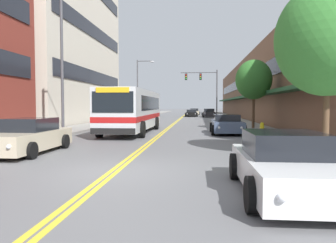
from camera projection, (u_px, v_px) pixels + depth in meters
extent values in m
plane|color=slate|center=(180.00, 119.00, 46.39)|extent=(240.00, 240.00, 0.00)
cube|color=gray|center=(132.00, 118.00, 47.00)|extent=(2.83, 106.00, 0.17)
cube|color=gray|center=(229.00, 118.00, 45.77)|extent=(2.83, 106.00, 0.17)
cube|color=yellow|center=(179.00, 119.00, 46.40)|extent=(0.14, 106.00, 0.01)
cube|color=yellow|center=(181.00, 119.00, 46.38)|extent=(0.14, 106.00, 0.01)
cube|color=black|center=(95.00, 78.00, 34.96)|extent=(0.08, 20.32, 1.40)
cube|color=black|center=(94.00, 32.00, 34.71)|extent=(0.08, 20.32, 1.40)
cube|color=brown|center=(271.00, 90.00, 45.07)|extent=(8.00, 68.00, 8.13)
cube|color=#1E4C28|center=(238.00, 98.00, 45.53)|extent=(1.10, 61.20, 0.24)
cube|color=black|center=(242.00, 83.00, 45.38)|extent=(0.08, 61.20, 1.40)
cube|color=silver|center=(133.00, 109.00, 22.98)|extent=(2.51, 10.98, 2.57)
cube|color=#B21919|center=(133.00, 117.00, 23.01)|extent=(2.53, 11.00, 0.32)
cube|color=black|center=(134.00, 103.00, 23.51)|extent=(2.54, 8.56, 0.93)
cube|color=black|center=(113.00, 102.00, 17.48)|extent=(2.26, 0.04, 1.13)
cube|color=yellow|center=(112.00, 90.00, 17.44)|extent=(1.80, 0.06, 0.28)
cube|color=black|center=(113.00, 131.00, 17.54)|extent=(2.46, 0.08, 0.32)
cylinder|color=black|center=(99.00, 129.00, 19.44)|extent=(0.30, 1.00, 1.00)
cylinder|color=black|center=(142.00, 129.00, 19.21)|extent=(0.30, 1.00, 1.00)
cylinder|color=black|center=(125.00, 123.00, 26.16)|extent=(0.30, 1.00, 1.00)
cylinder|color=black|center=(156.00, 123.00, 25.93)|extent=(0.30, 1.00, 1.00)
cube|color=#38383D|center=(138.00, 118.00, 37.25)|extent=(1.78, 4.41, 0.62)
cube|color=black|center=(138.00, 113.00, 37.40)|extent=(1.53, 1.94, 0.51)
cylinder|color=black|center=(128.00, 120.00, 35.98)|extent=(0.22, 0.65, 0.65)
cylinder|color=black|center=(144.00, 120.00, 35.81)|extent=(0.22, 0.65, 0.65)
cylinder|color=black|center=(132.00, 119.00, 38.70)|extent=(0.22, 0.65, 0.65)
cylinder|color=black|center=(148.00, 119.00, 38.54)|extent=(0.22, 0.65, 0.65)
sphere|color=silver|center=(128.00, 118.00, 35.09)|extent=(0.16, 0.16, 0.16)
sphere|color=silver|center=(140.00, 118.00, 34.98)|extent=(0.16, 0.16, 0.16)
cube|color=red|center=(136.00, 117.00, 39.51)|extent=(0.18, 0.04, 0.10)
cube|color=red|center=(147.00, 117.00, 39.39)|extent=(0.18, 0.04, 0.10)
cube|color=beige|center=(28.00, 140.00, 13.19)|extent=(1.77, 4.78, 0.71)
cube|color=black|center=(30.00, 124.00, 13.35)|extent=(1.52, 2.10, 0.52)
cylinder|color=black|center=(31.00, 151.00, 11.65)|extent=(0.22, 0.62, 0.62)
cylinder|color=black|center=(26.00, 141.00, 14.75)|extent=(0.22, 0.62, 0.62)
cylinder|color=black|center=(65.00, 141.00, 14.59)|extent=(0.22, 0.62, 0.62)
sphere|color=silver|center=(9.00, 147.00, 10.74)|extent=(0.16, 0.16, 0.16)
cube|color=red|center=(41.00, 134.00, 15.63)|extent=(0.18, 0.04, 0.10)
cube|color=red|center=(67.00, 134.00, 15.52)|extent=(0.18, 0.04, 0.10)
cube|color=white|center=(286.00, 171.00, 7.08)|extent=(1.82, 4.40, 0.64)
cube|color=black|center=(284.00, 143.00, 7.23)|extent=(1.57, 1.94, 0.52)
cylinder|color=black|center=(252.00, 195.00, 5.82)|extent=(0.22, 0.67, 0.67)
cylinder|color=black|center=(235.00, 166.00, 8.53)|extent=(0.22, 0.67, 0.67)
cylinder|color=black|center=(309.00, 167.00, 8.37)|extent=(0.22, 0.67, 0.67)
sphere|color=silver|center=(282.00, 198.00, 4.93)|extent=(0.16, 0.16, 0.16)
cube|color=red|center=(241.00, 154.00, 9.34)|extent=(0.18, 0.04, 0.10)
cube|color=red|center=(288.00, 155.00, 9.22)|extent=(0.18, 0.04, 0.10)
cube|color=#475675|center=(227.00, 126.00, 22.09)|extent=(1.91, 4.53, 0.68)
cube|color=black|center=(227.00, 118.00, 22.24)|extent=(1.65, 1.99, 0.43)
cylinder|color=black|center=(213.00, 130.00, 20.79)|extent=(0.22, 0.68, 0.68)
cylinder|color=black|center=(245.00, 130.00, 20.61)|extent=(0.22, 0.68, 0.68)
cylinder|color=black|center=(211.00, 127.00, 23.58)|extent=(0.22, 0.68, 0.68)
cylinder|color=black|center=(239.00, 127.00, 23.41)|extent=(0.22, 0.68, 0.68)
sphere|color=silver|center=(219.00, 128.00, 19.87)|extent=(0.16, 0.16, 0.16)
sphere|color=silver|center=(241.00, 128.00, 19.75)|extent=(0.16, 0.16, 0.16)
cube|color=red|center=(215.00, 123.00, 24.41)|extent=(0.18, 0.04, 0.10)
cube|color=red|center=(233.00, 124.00, 24.29)|extent=(0.18, 0.04, 0.10)
cube|color=#232328|center=(209.00, 114.00, 52.91)|extent=(1.89, 4.58, 0.67)
cube|color=black|center=(209.00, 110.00, 53.06)|extent=(1.63, 2.01, 0.50)
cylinder|color=black|center=(203.00, 115.00, 51.59)|extent=(0.22, 0.69, 0.69)
cylinder|color=black|center=(216.00, 115.00, 51.42)|extent=(0.22, 0.69, 0.69)
cylinder|color=black|center=(203.00, 115.00, 54.41)|extent=(0.22, 0.69, 0.69)
cylinder|color=black|center=(215.00, 115.00, 54.24)|extent=(0.22, 0.69, 0.69)
sphere|color=silver|center=(205.00, 114.00, 50.67)|extent=(0.16, 0.16, 0.16)
sphere|color=silver|center=(214.00, 114.00, 50.55)|extent=(0.16, 0.16, 0.16)
cube|color=red|center=(205.00, 113.00, 55.25)|extent=(0.18, 0.04, 0.10)
cube|color=red|center=(213.00, 113.00, 55.13)|extent=(0.18, 0.04, 0.10)
cube|color=#BCAD89|center=(194.00, 113.00, 64.98)|extent=(1.80, 4.56, 0.57)
cube|color=black|center=(194.00, 110.00, 65.14)|extent=(1.55, 2.01, 0.52)
cylinder|color=black|center=(190.00, 113.00, 63.67)|extent=(0.22, 0.62, 0.62)
cylinder|color=black|center=(199.00, 113.00, 63.50)|extent=(0.22, 0.62, 0.62)
cylinder|color=black|center=(190.00, 113.00, 66.48)|extent=(0.22, 0.62, 0.62)
cylinder|color=black|center=(199.00, 113.00, 66.32)|extent=(0.22, 0.62, 0.62)
sphere|color=silver|center=(191.00, 113.00, 62.75)|extent=(0.16, 0.16, 0.16)
sphere|color=silver|center=(198.00, 113.00, 62.64)|extent=(0.16, 0.16, 0.16)
cube|color=red|center=(191.00, 112.00, 67.32)|extent=(0.18, 0.04, 0.10)
cube|color=red|center=(198.00, 112.00, 67.20)|extent=(0.18, 0.04, 0.10)
cube|color=black|center=(191.00, 114.00, 55.63)|extent=(1.87, 4.75, 0.56)
cube|color=black|center=(191.00, 111.00, 55.80)|extent=(1.61, 2.09, 0.45)
cylinder|color=black|center=(186.00, 115.00, 54.26)|extent=(0.22, 0.61, 0.61)
cylinder|color=black|center=(197.00, 115.00, 54.09)|extent=(0.22, 0.61, 0.61)
cylinder|color=black|center=(186.00, 114.00, 57.19)|extent=(0.22, 0.61, 0.61)
cylinder|color=black|center=(197.00, 114.00, 57.02)|extent=(0.22, 0.61, 0.61)
sphere|color=silver|center=(187.00, 114.00, 53.31)|extent=(0.16, 0.16, 0.16)
sphere|color=silver|center=(195.00, 114.00, 53.19)|extent=(0.16, 0.16, 0.16)
cube|color=red|center=(188.00, 113.00, 58.07)|extent=(0.18, 0.04, 0.10)
cube|color=red|center=(196.00, 113.00, 57.95)|extent=(0.18, 0.04, 0.10)
cylinder|color=#47474C|center=(217.00, 94.00, 46.81)|extent=(0.18, 0.18, 6.95)
cylinder|color=#47474C|center=(199.00, 73.00, 46.89)|extent=(5.19, 0.11, 0.11)
cube|color=black|center=(201.00, 77.00, 46.89)|extent=(0.34, 0.26, 0.92)
sphere|color=red|center=(201.00, 75.00, 46.72)|extent=(0.18, 0.18, 0.18)
sphere|color=yellow|center=(201.00, 77.00, 46.73)|extent=(0.18, 0.18, 0.18)
sphere|color=green|center=(201.00, 79.00, 46.75)|extent=(0.18, 0.18, 0.18)
cylinder|color=black|center=(201.00, 73.00, 46.87)|extent=(0.02, 0.02, 0.14)
cube|color=black|center=(186.00, 77.00, 47.08)|extent=(0.34, 0.26, 0.92)
sphere|color=red|center=(186.00, 75.00, 46.91)|extent=(0.18, 0.18, 0.18)
sphere|color=yellow|center=(186.00, 77.00, 46.92)|extent=(0.18, 0.18, 0.18)
sphere|color=green|center=(186.00, 79.00, 46.93)|extent=(0.18, 0.18, 0.18)
cylinder|color=black|center=(186.00, 73.00, 47.05)|extent=(0.02, 0.02, 0.14)
cylinder|color=#47474C|center=(62.00, 64.00, 18.67)|extent=(0.16, 0.16, 8.54)
cylinder|color=#47474C|center=(138.00, 90.00, 42.28)|extent=(0.16, 0.16, 7.74)
cylinder|color=#47474C|center=(145.00, 61.00, 42.01)|extent=(1.91, 0.10, 0.10)
ellipsoid|color=#B2B2B7|center=(152.00, 62.00, 41.93)|extent=(0.56, 0.28, 0.20)
cylinder|color=brown|center=(326.00, 119.00, 11.55)|extent=(0.22, 0.22, 2.52)
ellipsoid|color=#387F33|center=(328.00, 39.00, 11.41)|extent=(3.63, 3.63, 3.99)
cylinder|color=brown|center=(253.00, 111.00, 25.13)|extent=(0.21, 0.21, 2.53)
ellipsoid|color=#2D6B28|center=(254.00, 80.00, 25.01)|extent=(2.76, 2.76, 3.04)
cylinder|color=yellow|center=(262.00, 131.00, 17.92)|extent=(0.23, 0.23, 0.65)
sphere|color=yellow|center=(262.00, 124.00, 17.90)|extent=(0.21, 0.21, 0.21)
cylinder|color=yellow|center=(259.00, 130.00, 17.93)|extent=(0.08, 0.10, 0.10)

